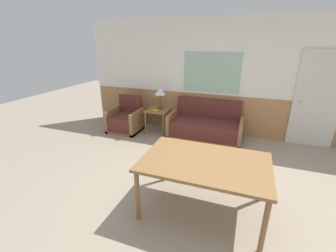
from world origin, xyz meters
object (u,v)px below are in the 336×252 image
(dining_table, at_px, (205,166))
(couch, at_px, (205,127))
(side_table, at_px, (158,113))
(table_lamp, at_px, (160,92))
(armchair, at_px, (126,121))

(dining_table, bearing_deg, couch, 100.56)
(couch, distance_m, side_table, 1.21)
(couch, xyz_separation_m, side_table, (-1.19, -0.05, 0.22))
(table_lamp, distance_m, dining_table, 2.99)
(table_lamp, relative_size, dining_table, 0.33)
(armchair, relative_size, table_lamp, 1.63)
(couch, xyz_separation_m, table_lamp, (-1.16, 0.04, 0.75))
(armchair, distance_m, table_lamp, 1.16)
(side_table, bearing_deg, dining_table, -55.59)
(side_table, height_order, table_lamp, table_lamp)
(side_table, relative_size, table_lamp, 1.11)
(table_lamp, bearing_deg, side_table, -107.92)
(armchair, relative_size, dining_table, 0.53)
(table_lamp, height_order, dining_table, table_lamp)
(side_table, xyz_separation_m, table_lamp, (0.03, 0.09, 0.52))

